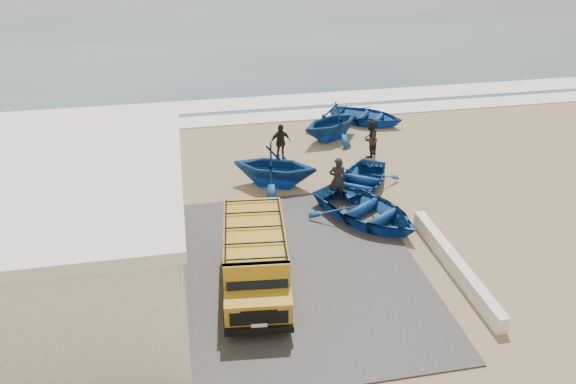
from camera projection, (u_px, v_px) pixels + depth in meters
ground at (285, 238)px, 19.89m from camera, size 160.00×160.00×0.00m
slab at (234, 277)px, 17.81m from camera, size 12.00×10.00×0.05m
surf_line at (244, 119)px, 30.27m from camera, size 180.00×1.60×0.06m
surf_wash at (239, 104)px, 32.44m from camera, size 180.00×2.20×0.04m
building at (37, 238)px, 15.88m from camera, size 8.40×9.40×4.30m
parapet at (455, 265)px, 17.99m from camera, size 0.35×6.00×0.55m
van at (255, 257)px, 16.94m from camera, size 2.32×4.92×2.04m
boat_near_left at (366, 210)px, 20.72m from camera, size 5.03×5.41×0.91m
boat_near_right at (361, 180)px, 23.05m from camera, size 4.31×4.60×0.78m
boat_mid_left at (275, 166)px, 23.03m from camera, size 4.39×4.14×1.84m
boat_far_left at (332, 121)px, 27.49m from camera, size 4.54×4.37×1.84m
boat_far_right at (367, 116)px, 29.62m from camera, size 4.70×4.47×0.79m
fisherman_front at (337, 180)px, 21.88m from camera, size 0.75×0.57×1.86m
fisherman_middle at (370, 139)px, 25.65m from camera, size 1.07×1.07×1.75m
fisherman_back at (280, 142)px, 25.36m from camera, size 1.07×0.64×1.71m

